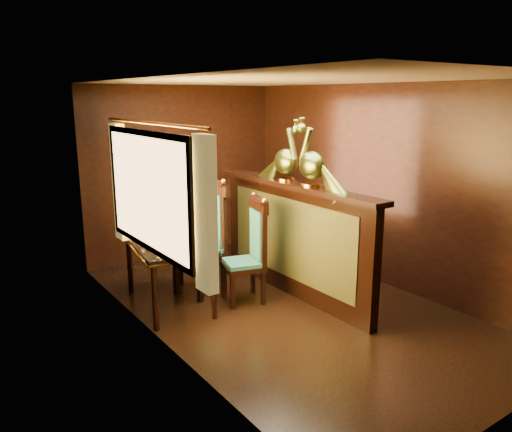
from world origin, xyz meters
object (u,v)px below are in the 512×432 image
Objects in this scene: dining_table at (167,247)px; peacock_left at (312,153)px; chair_left at (252,247)px; chair_right at (207,233)px; peacock_right at (286,150)px.

peacock_left is at bearing -22.62° from dining_table.
chair_left is 0.64m from chair_right.
dining_table is 1.11× the size of chair_left.
chair_left is at bearing -80.51° from chair_right.
chair_left is at bearing -174.64° from peacock_right.
peacock_left is (0.51, -0.42, 1.09)m from chair_left.
dining_table is 1.93m from peacock_left.
dining_table is at bearing 178.43° from chair_right.
dining_table is 0.97m from chair_left.
dining_table is at bearing 164.77° from peacock_right.
chair_right is (-0.28, 0.58, 0.08)m from chair_left.
chair_left is 1.66× the size of peacock_left.
chair_right is at bearing 23.23° from dining_table.
chair_left is 1.72× the size of peacock_right.
chair_left is at bearing -17.36° from dining_table.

